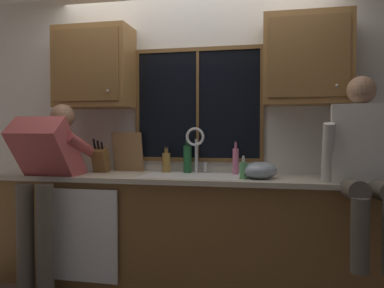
{
  "coord_description": "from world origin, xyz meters",
  "views": [
    {
      "loc": [
        0.7,
        -3.38,
        1.29
      ],
      "look_at": [
        0.06,
        -0.3,
        1.18
      ],
      "focal_mm": 35.77,
      "sensor_mm": 36.0,
      "label": 1
    }
  ],
  "objects": [
    {
      "name": "faucet",
      "position": [
        0.06,
        -0.12,
        1.17
      ],
      "size": [
        0.18,
        0.09,
        0.4
      ],
      "color": "silver",
      "rests_on": "countertop"
    },
    {
      "name": "window_frame_right",
      "position": [
        0.62,
        -0.02,
        1.52
      ],
      "size": [
        0.03,
        0.02,
        0.95
      ],
      "primitive_type": "cube",
      "color": "brown"
    },
    {
      "name": "cutting_board",
      "position": [
        -0.59,
        -0.09,
        1.1
      ],
      "size": [
        0.28,
        0.1,
        0.36
      ],
      "primitive_type": "cube",
      "rotation": [
        0.21,
        0.0,
        0.0
      ],
      "color": "#997047",
      "rests_on": "countertop"
    },
    {
      "name": "window_glass",
      "position": [
        0.05,
        -0.01,
        1.52
      ],
      "size": [
        1.1,
        0.02,
        0.95
      ],
      "primitive_type": "cube",
      "color": "black"
    },
    {
      "name": "knife_block",
      "position": [
        -0.8,
        -0.21,
        1.03
      ],
      "size": [
        0.12,
        0.18,
        0.32
      ],
      "color": "brown",
      "rests_on": "countertop"
    },
    {
      "name": "person_standing",
      "position": [
        -1.09,
        -0.6,
        0.95
      ],
      "size": [
        0.53,
        0.7,
        1.53
      ],
      "color": "#595147",
      "rests_on": "floor"
    },
    {
      "name": "window_mullion_center",
      "position": [
        0.05,
        -0.02,
        1.52
      ],
      "size": [
        0.02,
        0.02,
        0.95
      ],
      "primitive_type": "cube",
      "color": "brown"
    },
    {
      "name": "bottle_amber_small",
      "position": [
        -0.22,
        -0.1,
        1.01
      ],
      "size": [
        0.07,
        0.07,
        0.23
      ],
      "color": "olive",
      "rests_on": "countertop"
    },
    {
      "name": "upper_cabinet_right",
      "position": [
        0.97,
        -0.17,
        1.86
      ],
      "size": [
        0.68,
        0.36,
        0.72
      ],
      "color": "olive"
    },
    {
      "name": "window_frame_top",
      "position": [
        0.05,
        -0.02,
        2.02
      ],
      "size": [
        1.17,
        0.02,
        0.04
      ],
      "primitive_type": "cube",
      "color": "brown"
    },
    {
      "name": "bottle_tall_clear",
      "position": [
        0.4,
        -0.13,
        1.04
      ],
      "size": [
        0.05,
        0.05,
        0.29
      ],
      "color": "pink",
      "rests_on": "countertop"
    },
    {
      "name": "back_wall",
      "position": [
        0.0,
        0.06,
        1.27
      ],
      "size": [
        5.65,
        0.12,
        2.55
      ],
      "primitive_type": "cube",
      "color": "silver",
      "rests_on": "floor"
    },
    {
      "name": "window_frame_bottom",
      "position": [
        0.05,
        -0.02,
        1.03
      ],
      "size": [
        1.17,
        0.02,
        0.04
      ],
      "primitive_type": "cube",
      "color": "brown"
    },
    {
      "name": "lower_cabinet_run",
      "position": [
        0.0,
        -0.29,
        0.44
      ],
      "size": [
        3.25,
        0.58,
        0.88
      ],
      "primitive_type": "cube",
      "color": "brown",
      "rests_on": "floor"
    },
    {
      "name": "countertop",
      "position": [
        0.0,
        -0.31,
        0.9
      ],
      "size": [
        3.31,
        0.62,
        0.04
      ],
      "primitive_type": "cube",
      "color": "beige",
      "rests_on": "lower_cabinet_run"
    },
    {
      "name": "upper_cabinet_left",
      "position": [
        -0.87,
        -0.17,
        1.86
      ],
      "size": [
        0.68,
        0.36,
        0.72
      ],
      "color": "olive"
    },
    {
      "name": "mixing_bowl",
      "position": [
        0.6,
        -0.37,
        0.98
      ],
      "size": [
        0.27,
        0.27,
        0.14
      ],
      "primitive_type": "ellipsoid",
      "color": "#8C99A8",
      "rests_on": "countertop"
    },
    {
      "name": "dishwasher_front",
      "position": [
        -0.78,
        -0.61,
        0.46
      ],
      "size": [
        0.6,
        0.02,
        0.74
      ],
      "primitive_type": "cube",
      "color": "white"
    },
    {
      "name": "soap_dispenser",
      "position": [
        0.49,
        -0.43,
        0.99
      ],
      "size": [
        0.06,
        0.07,
        0.18
      ],
      "color": "#59A566",
      "rests_on": "countertop"
    },
    {
      "name": "person_sitting_on_counter",
      "position": [
        1.32,
        -0.57,
        1.1
      ],
      "size": [
        0.54,
        0.61,
        1.26
      ],
      "color": "#595147",
      "rests_on": "countertop"
    },
    {
      "name": "window_frame_left",
      "position": [
        -0.52,
        -0.02,
        1.52
      ],
      "size": [
        0.03,
        0.02,
        0.95
      ],
      "primitive_type": "cube",
      "color": "brown"
    },
    {
      "name": "sink",
      "position": [
        0.05,
        -0.3,
        0.82
      ],
      "size": [
        0.8,
        0.46,
        0.21
      ],
      "color": "silver",
      "rests_on": "lower_cabinet_run"
    },
    {
      "name": "bottle_green_glass",
      "position": [
        -0.03,
        -0.09,
        1.05
      ],
      "size": [
        0.07,
        0.07,
        0.31
      ],
      "color": "#1E592D",
      "rests_on": "countertop"
    }
  ]
}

